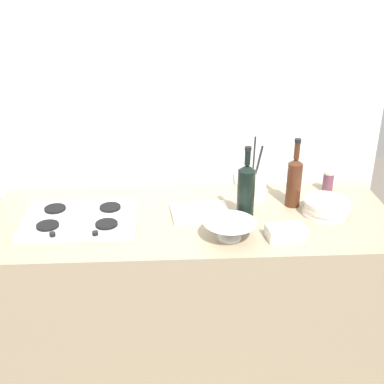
{
  "coord_description": "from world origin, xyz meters",
  "views": [
    {
      "loc": [
        -0.1,
        -1.94,
        1.92
      ],
      "look_at": [
        0.0,
        0.0,
        1.02
      ],
      "focal_mm": 46.25,
      "sensor_mm": 36.0,
      "label": 1
    }
  ],
  "objects_px": {
    "stovetop_hob": "(80,219)",
    "wine_bottle_leftmost": "(246,192)",
    "utensil_crock": "(257,185)",
    "condiment_jar_front": "(328,181)",
    "plate_stack": "(326,207)",
    "wine_bottle_mid_left": "(294,181)",
    "cutting_board": "(200,212)",
    "mixing_bowl": "(230,229)",
    "butter_dish": "(286,232)"
  },
  "relations": [
    {
      "from": "stovetop_hob",
      "to": "wine_bottle_leftmost",
      "type": "bearing_deg",
      "value": -1.82
    },
    {
      "from": "utensil_crock",
      "to": "condiment_jar_front",
      "type": "distance_m",
      "value": 0.37
    },
    {
      "from": "plate_stack",
      "to": "wine_bottle_mid_left",
      "type": "distance_m",
      "value": 0.19
    },
    {
      "from": "wine_bottle_mid_left",
      "to": "cutting_board",
      "type": "relative_size",
      "value": 1.27
    },
    {
      "from": "plate_stack",
      "to": "utensil_crock",
      "type": "height_order",
      "value": "utensil_crock"
    },
    {
      "from": "stovetop_hob",
      "to": "wine_bottle_mid_left",
      "type": "xyz_separation_m",
      "value": [
        0.96,
        0.11,
        0.11
      ]
    },
    {
      "from": "wine_bottle_leftmost",
      "to": "mixing_bowl",
      "type": "bearing_deg",
      "value": -119.35
    },
    {
      "from": "butter_dish",
      "to": "condiment_jar_front",
      "type": "relative_size",
      "value": 1.47
    },
    {
      "from": "wine_bottle_mid_left",
      "to": "butter_dish",
      "type": "xyz_separation_m",
      "value": [
        -0.1,
        -0.3,
        -0.1
      ]
    },
    {
      "from": "plate_stack",
      "to": "wine_bottle_leftmost",
      "type": "xyz_separation_m",
      "value": [
        -0.37,
        -0.04,
        0.1
      ]
    },
    {
      "from": "utensil_crock",
      "to": "cutting_board",
      "type": "bearing_deg",
      "value": -152.93
    },
    {
      "from": "wine_bottle_mid_left",
      "to": "cutting_board",
      "type": "distance_m",
      "value": 0.45
    },
    {
      "from": "wine_bottle_leftmost",
      "to": "cutting_board",
      "type": "relative_size",
      "value": 1.34
    },
    {
      "from": "stovetop_hob",
      "to": "butter_dish",
      "type": "bearing_deg",
      "value": -12.0
    },
    {
      "from": "butter_dish",
      "to": "wine_bottle_mid_left",
      "type": "bearing_deg",
      "value": 71.71
    },
    {
      "from": "stovetop_hob",
      "to": "cutting_board",
      "type": "relative_size",
      "value": 1.91
    },
    {
      "from": "wine_bottle_mid_left",
      "to": "condiment_jar_front",
      "type": "relative_size",
      "value": 3.04
    },
    {
      "from": "condiment_jar_front",
      "to": "cutting_board",
      "type": "xyz_separation_m",
      "value": [
        -0.64,
        -0.21,
        -0.04
      ]
    },
    {
      "from": "butter_dish",
      "to": "condiment_jar_front",
      "type": "height_order",
      "value": "condiment_jar_front"
    },
    {
      "from": "utensil_crock",
      "to": "cutting_board",
      "type": "xyz_separation_m",
      "value": [
        -0.28,
        -0.14,
        -0.06
      ]
    },
    {
      "from": "butter_dish",
      "to": "utensil_crock",
      "type": "xyz_separation_m",
      "value": [
        -0.06,
        0.37,
        0.05
      ]
    },
    {
      "from": "wine_bottle_leftmost",
      "to": "butter_dish",
      "type": "height_order",
      "value": "wine_bottle_leftmost"
    },
    {
      "from": "mixing_bowl",
      "to": "cutting_board",
      "type": "bearing_deg",
      "value": 115.48
    },
    {
      "from": "wine_bottle_mid_left",
      "to": "condiment_jar_front",
      "type": "distance_m",
      "value": 0.26
    },
    {
      "from": "plate_stack",
      "to": "utensil_crock",
      "type": "distance_m",
      "value": 0.33
    },
    {
      "from": "plate_stack",
      "to": "wine_bottle_mid_left",
      "type": "relative_size",
      "value": 0.64
    },
    {
      "from": "cutting_board",
      "to": "wine_bottle_mid_left",
      "type": "bearing_deg",
      "value": 8.99
    },
    {
      "from": "utensil_crock",
      "to": "condiment_jar_front",
      "type": "relative_size",
      "value": 2.95
    },
    {
      "from": "stovetop_hob",
      "to": "condiment_jar_front",
      "type": "bearing_deg",
      "value": 12.43
    },
    {
      "from": "utensil_crock",
      "to": "cutting_board",
      "type": "distance_m",
      "value": 0.32
    },
    {
      "from": "wine_bottle_leftmost",
      "to": "cutting_board",
      "type": "xyz_separation_m",
      "value": [
        -0.19,
        0.07,
        -0.13
      ]
    },
    {
      "from": "wine_bottle_mid_left",
      "to": "butter_dish",
      "type": "relative_size",
      "value": 2.07
    },
    {
      "from": "stovetop_hob",
      "to": "wine_bottle_mid_left",
      "type": "bearing_deg",
      "value": 6.83
    },
    {
      "from": "mixing_bowl",
      "to": "utensil_crock",
      "type": "xyz_separation_m",
      "value": [
        0.17,
        0.36,
        0.03
      ]
    },
    {
      "from": "wine_bottle_mid_left",
      "to": "condiment_jar_front",
      "type": "bearing_deg",
      "value": 34.3
    },
    {
      "from": "utensil_crock",
      "to": "stovetop_hob",
      "type": "bearing_deg",
      "value": -166.81
    },
    {
      "from": "stovetop_hob",
      "to": "butter_dish",
      "type": "distance_m",
      "value": 0.88
    },
    {
      "from": "mixing_bowl",
      "to": "plate_stack",
      "type": "bearing_deg",
      "value": 22.53
    },
    {
      "from": "mixing_bowl",
      "to": "condiment_jar_front",
      "type": "xyz_separation_m",
      "value": [
        0.54,
        0.43,
        0.01
      ]
    },
    {
      "from": "wine_bottle_leftmost",
      "to": "mixing_bowl",
      "type": "relative_size",
      "value": 1.56
    },
    {
      "from": "plate_stack",
      "to": "butter_dish",
      "type": "height_order",
      "value": "plate_stack"
    },
    {
      "from": "cutting_board",
      "to": "wine_bottle_leftmost",
      "type": "bearing_deg",
      "value": -19.96
    },
    {
      "from": "wine_bottle_mid_left",
      "to": "plate_stack",
      "type": "bearing_deg",
      "value": -37.77
    },
    {
      "from": "condiment_jar_front",
      "to": "plate_stack",
      "type": "bearing_deg",
      "value": -108.4
    },
    {
      "from": "plate_stack",
      "to": "stovetop_hob",
      "type": "bearing_deg",
      "value": -179.19
    },
    {
      "from": "stovetop_hob",
      "to": "mixing_bowl",
      "type": "bearing_deg",
      "value": -15.43
    },
    {
      "from": "plate_stack",
      "to": "condiment_jar_front",
      "type": "xyz_separation_m",
      "value": [
        0.08,
        0.24,
        0.02
      ]
    },
    {
      "from": "mixing_bowl",
      "to": "wine_bottle_mid_left",
      "type": "bearing_deg",
      "value": 41.36
    },
    {
      "from": "condiment_jar_front",
      "to": "cutting_board",
      "type": "bearing_deg",
      "value": -161.81
    },
    {
      "from": "cutting_board",
      "to": "utensil_crock",
      "type": "bearing_deg",
      "value": 27.07
    }
  ]
}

